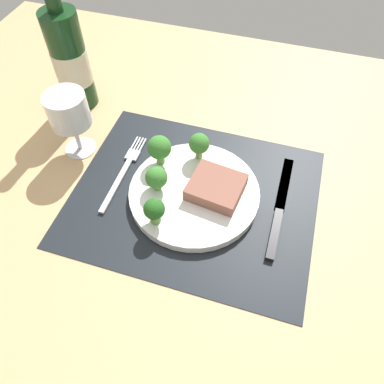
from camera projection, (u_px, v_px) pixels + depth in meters
The scene contains 12 objects.
ground_plane at pixel (194, 201), 68.31cm from camera, with size 140.00×110.00×3.00cm, color tan.
placemat at pixel (194, 196), 66.99cm from camera, with size 43.33×35.44×0.30cm, color black.
plate at pixel (194, 193), 66.24cm from camera, with size 23.25×23.25×1.60cm, color white.
steak at pixel (216, 187), 64.45cm from camera, with size 9.04×8.18×2.48cm, color #8C5647.
broccoli_near_fork at pixel (159, 148), 66.64cm from camera, with size 4.38×4.38×6.12cm.
broccoli_near_steak at pixel (156, 178), 63.75cm from camera, with size 3.89×3.89×4.81cm.
broccoli_front_edge at pixel (154, 210), 59.26cm from camera, with size 3.53×3.53×5.18cm.
broccoli_back_left at pixel (199, 144), 67.64cm from camera, with size 3.83×3.83×5.55cm.
fork at pixel (124, 171), 70.04cm from camera, with size 2.40×19.20×0.50cm.
knife at pixel (279, 213), 64.24cm from camera, with size 1.80×23.00×0.80cm.
wine_bottle at pixel (70, 59), 74.44cm from camera, with size 7.26×7.26×30.63cm.
wine_glass at pixel (69, 113), 67.04cm from camera, with size 7.53×7.53×13.06cm.
Camera 1 is at (11.32, -38.11, 54.08)cm, focal length 34.59 mm.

